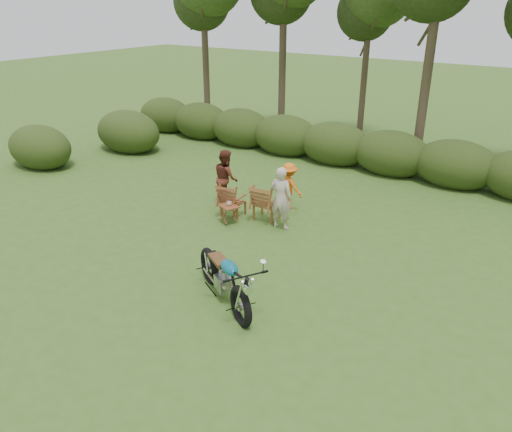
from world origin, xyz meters
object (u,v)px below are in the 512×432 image
Objects in this scene: lawn_chair_left at (233,215)px; side_table at (229,215)px; cup at (229,204)px; adult_a at (280,228)px; lawn_chair_right at (267,219)px; child at (288,208)px; adult_b at (227,204)px; motorcycle at (224,299)px.

side_table is at bearing 110.53° from lawn_chair_left.
adult_a is (1.20, 0.52, -0.55)m from cup.
cup reaches higher than lawn_chair_right.
lawn_chair_left is 0.58m from side_table.
adult_a reaches higher than child.
side_table is 0.39× the size of child.
adult_b is at bearing -44.92° from lawn_chair_left.
lawn_chair_left is at bearing 116.07° from side_table.
adult_b is at bearing 36.45° from child.
adult_b is (-0.83, 0.96, -0.55)m from cup.
lawn_chair_right is 0.96m from child.
lawn_chair_right is 1.94× the size of side_table.
lawn_chair_right is 0.91m from lawn_chair_left.
motorcycle is 4.73m from adult_b.
adult_a reaches higher than lawn_chair_right.
adult_a is at bearing 23.26° from cup.
lawn_chair_right is at bearing -150.72° from adult_b.
side_table is (0.23, -0.47, 0.25)m from lawn_chair_left.
adult_b is 1.23× the size of child.
side_table reaches higher than lawn_chair_right.
motorcycle reaches higher than cup.
adult_a is (1.43, 0.05, 0.00)m from lawn_chair_left.
cup is at bearing 110.96° from lawn_chair_left.
adult_a is 1.25× the size of child.
lawn_chair_right is at bearing 141.47° from motorcycle.
lawn_chair_left is at bearing 63.49° from child.
adult_a is at bearing 122.49° from child.
cup is (-2.03, 2.81, 0.55)m from motorcycle.
adult_a is 1.31m from child.
adult_b is at bearing -12.06° from lawn_chair_right.
side_table is 3.86× the size of cup.
lawn_chair_left is 1.83× the size of side_table.
lawn_chair_left is 0.75m from cup.
lawn_chair_right is 7.50× the size of cup.
side_table is 1.30m from adult_b.
side_table is at bearing 18.94° from adult_a.
lawn_chair_left is 7.05× the size of cup.
side_table is at bearing 167.49° from adult_b.
child is at bearing -72.27° from adult_a.
side_table is (-2.03, 2.79, 0.25)m from motorcycle.
adult_b is (-0.83, 0.97, -0.25)m from side_table.
cup is 0.10× the size of child.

